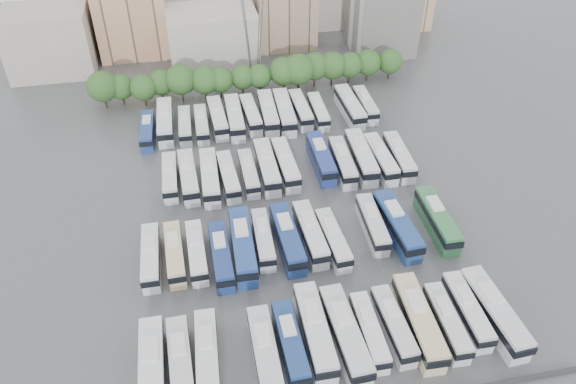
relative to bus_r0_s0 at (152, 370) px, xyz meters
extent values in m
plane|color=#424447|center=(21.34, 24.42, -2.04)|extent=(220.00, 220.00, 0.00)
cylinder|color=black|center=(-8.66, 66.44, -0.74)|extent=(0.36, 0.36, 2.60)
sphere|color=#234C1E|center=(-8.66, 66.44, 2.80)|extent=(6.25, 6.25, 6.25)
cylinder|color=black|center=(-5.17, 67.18, -0.96)|extent=(0.36, 0.36, 2.15)
sphere|color=#234C1E|center=(-5.17, 67.18, 1.95)|extent=(5.16, 5.16, 5.16)
cylinder|color=black|center=(-0.73, 65.67, -0.93)|extent=(0.36, 0.36, 2.22)
sphere|color=#234C1E|center=(-0.73, 65.67, 2.08)|extent=(5.33, 5.33, 5.33)
cylinder|color=black|center=(2.78, 67.25, -0.93)|extent=(0.36, 0.36, 2.22)
sphere|color=#234C1E|center=(2.78, 67.25, 2.08)|extent=(5.32, 5.32, 5.32)
cylinder|color=black|center=(6.90, 66.24, -0.73)|extent=(0.36, 0.36, 2.62)
sphere|color=#234C1E|center=(6.90, 66.24, 2.83)|extent=(6.29, 6.29, 6.29)
cylinder|color=black|center=(11.68, 65.74, -0.82)|extent=(0.36, 0.36, 2.44)
sphere|color=#234C1E|center=(11.68, 65.74, 2.49)|extent=(5.85, 5.85, 5.85)
cylinder|color=black|center=(14.96, 66.02, -0.94)|extent=(0.36, 0.36, 2.20)
sphere|color=#234C1E|center=(14.96, 66.02, 2.05)|extent=(5.28, 5.28, 5.28)
cylinder|color=black|center=(19.60, 66.61, -0.97)|extent=(0.36, 0.36, 2.14)
sphere|color=#234C1E|center=(19.60, 66.61, 1.93)|extent=(5.13, 5.13, 5.13)
cylinder|color=black|center=(23.20, 66.33, -0.97)|extent=(0.36, 0.36, 2.13)
sphere|color=#234C1E|center=(23.20, 66.33, 1.92)|extent=(5.11, 5.11, 5.11)
cylinder|color=black|center=(28.35, 66.16, -0.78)|extent=(0.36, 0.36, 2.51)
sphere|color=#234C1E|center=(28.35, 66.16, 2.63)|extent=(6.03, 6.03, 6.03)
cylinder|color=black|center=(31.45, 65.59, -0.67)|extent=(0.36, 0.36, 2.74)
sphere|color=#234C1E|center=(31.45, 65.59, 3.05)|extent=(6.58, 6.58, 6.58)
cylinder|color=black|center=(35.39, 67.24, -0.80)|extent=(0.36, 0.36, 2.49)
sphere|color=#234C1E|center=(35.39, 67.24, 2.58)|extent=(5.96, 5.96, 5.96)
cylinder|color=black|center=(39.18, 66.94, -0.81)|extent=(0.36, 0.36, 2.46)
sphere|color=#234C1E|center=(39.18, 66.94, 2.54)|extent=(5.91, 5.91, 5.91)
cylinder|color=black|center=(43.09, 67.01, -0.88)|extent=(0.36, 0.36, 2.31)
sphere|color=#234C1E|center=(43.09, 67.01, 2.25)|extent=(5.55, 5.55, 5.55)
cylinder|color=black|center=(47.35, 67.26, -0.87)|extent=(0.36, 0.36, 2.34)
sphere|color=#234C1E|center=(47.35, 67.26, 2.32)|extent=(5.63, 5.63, 5.63)
cylinder|color=black|center=(52.34, 67.17, -0.90)|extent=(0.36, 0.36, 2.28)
sphere|color=#234C1E|center=(52.34, 67.17, 2.19)|extent=(5.46, 5.46, 5.46)
cube|color=#9E998E|center=(-20.66, 86.42, 4.96)|extent=(18.00, 14.00, 14.00)
cube|color=tan|center=(-2.66, 92.42, 6.96)|extent=(16.00, 12.00, 18.00)
cube|color=#ADA89E|center=(15.34, 84.42, 3.96)|extent=(20.00, 14.00, 12.00)
cube|color=gray|center=(33.34, 90.42, 5.96)|extent=(14.00, 12.00, 16.00)
cube|color=tan|center=(-16.66, 102.42, 5.96)|extent=(16.00, 14.00, 16.00)
cube|color=tan|center=(65.34, 96.42, 3.96)|extent=(14.00, 12.00, 12.00)
cube|color=gray|center=(7.34, 98.42, 2.96)|extent=(12.00, 10.00, 10.00)
cylinder|color=slate|center=(21.34, 72.42, 14.96)|extent=(2.90, 2.91, 33.83)
cylinder|color=slate|center=(25.34, 72.42, 14.96)|extent=(2.90, 2.91, 33.83)
cube|color=silver|center=(0.00, 0.01, -0.20)|extent=(2.83, 12.99, 3.68)
cube|color=black|center=(0.00, -0.15, 0.50)|extent=(2.96, 13.19, 1.08)
cube|color=silver|center=(0.01, 1.63, 1.88)|extent=(1.86, 3.47, 0.48)
cube|color=silver|center=(3.25, 0.35, -0.37)|extent=(2.83, 11.85, 3.34)
cube|color=black|center=(3.25, 0.20, 0.27)|extent=(2.96, 12.03, 0.98)
cube|color=silver|center=(3.20, 1.82, 1.52)|extent=(1.76, 3.19, 0.43)
cube|color=silver|center=(6.35, 0.71, -0.35)|extent=(3.09, 12.01, 3.37)
cube|color=black|center=(6.34, 0.57, 0.29)|extent=(3.21, 12.20, 0.99)
cube|color=silver|center=(6.42, 2.20, 1.55)|extent=(1.83, 3.25, 0.44)
cube|color=silver|center=(13.11, -0.44, -0.28)|extent=(2.69, 12.42, 3.52)
cube|color=black|center=(13.11, -0.59, 0.39)|extent=(2.82, 12.61, 1.03)
cube|color=silver|center=(13.11, 1.11, 1.70)|extent=(1.77, 3.32, 0.45)
cube|color=navy|center=(16.36, 0.64, -0.43)|extent=(2.63, 11.41, 3.22)
cube|color=black|center=(16.36, 0.49, 0.19)|extent=(2.74, 11.58, 0.95)
cube|color=silver|center=(16.33, 2.06, 1.39)|extent=(1.67, 3.06, 0.42)
cube|color=silver|center=(19.65, 1.66, -0.18)|extent=(2.95, 13.15, 3.72)
cube|color=black|center=(19.64, 1.49, 0.53)|extent=(3.09, 13.35, 1.09)
cube|color=silver|center=(19.67, 3.30, 1.92)|extent=(1.90, 3.52, 0.48)
cube|color=silver|center=(23.14, 0.45, -0.16)|extent=(3.29, 13.38, 3.76)
cube|color=black|center=(23.14, 0.28, 0.56)|extent=(3.43, 13.58, 1.11)
cube|color=silver|center=(23.08, 2.11, 1.97)|extent=(2.01, 3.61, 0.49)
cube|color=silver|center=(26.27, 0.54, -0.53)|extent=(2.49, 10.69, 3.02)
cube|color=black|center=(26.27, 0.41, 0.05)|extent=(2.60, 10.86, 0.89)
cube|color=silver|center=(26.30, 1.87, 1.17)|extent=(1.57, 2.87, 0.39)
cube|color=silver|center=(29.56, 0.85, -0.49)|extent=(2.54, 10.96, 3.09)
cube|color=black|center=(29.57, 0.71, 0.10)|extent=(2.66, 11.13, 0.91)
cube|color=silver|center=(29.54, 2.21, 1.25)|extent=(1.61, 2.94, 0.40)
cube|color=beige|center=(32.69, 0.58, -0.16)|extent=(3.36, 13.34, 3.75)
cube|color=black|center=(32.68, 0.41, 0.55)|extent=(3.50, 13.55, 1.10)
cube|color=silver|center=(32.76, 2.23, 1.96)|extent=(2.02, 3.61, 0.49)
cube|color=silver|center=(36.25, -0.01, -0.50)|extent=(2.65, 10.93, 3.08)
cube|color=black|center=(36.25, -0.14, 0.09)|extent=(2.76, 11.09, 0.90)
cube|color=silver|center=(36.29, 1.35, 1.24)|extent=(1.63, 2.94, 0.40)
cube|color=silver|center=(39.56, 1.15, -0.46)|extent=(2.57, 11.16, 3.15)
cube|color=black|center=(39.56, 1.01, 0.14)|extent=(2.69, 11.33, 0.93)
cube|color=silver|center=(39.59, 2.54, 1.31)|extent=(1.63, 2.99, 0.41)
cube|color=silver|center=(42.63, -0.05, -0.17)|extent=(3.47, 13.30, 3.73)
cube|color=black|center=(42.64, -0.22, 0.54)|extent=(3.62, 13.50, 1.10)
cube|color=silver|center=(42.55, 1.59, 1.93)|extent=(2.04, 3.60, 0.48)
cube|color=silver|center=(-0.03, 18.99, -0.45)|extent=(2.57, 11.28, 3.18)
cube|color=black|center=(-0.03, 18.85, 0.16)|extent=(2.68, 11.45, 0.94)
cube|color=silver|center=(-0.01, 20.39, 1.35)|extent=(1.64, 3.02, 0.41)
cube|color=beige|center=(3.30, 18.97, -0.47)|extent=(2.66, 11.12, 3.13)
cube|color=black|center=(3.31, 18.83, 0.13)|extent=(2.78, 11.29, 0.92)
cube|color=silver|center=(3.26, 20.35, 1.30)|extent=(1.65, 2.99, 0.41)
cube|color=silver|center=(6.40, 18.71, -0.50)|extent=(2.47, 10.92, 3.08)
cube|color=black|center=(6.40, 18.58, 0.09)|extent=(2.58, 11.08, 0.91)
cube|color=silver|center=(6.38, 20.07, 1.25)|extent=(1.58, 2.92, 0.40)
cube|color=navy|center=(9.74, 17.17, -0.39)|extent=(2.53, 11.65, 3.30)
cube|color=black|center=(9.74, 17.02, 0.24)|extent=(2.65, 11.83, 0.97)
cube|color=silver|center=(9.74, 18.62, 1.47)|extent=(1.66, 3.11, 0.43)
cube|color=navy|center=(13.00, 18.37, -0.15)|extent=(3.28, 13.43, 3.78)
cube|color=black|center=(13.00, 18.20, 0.58)|extent=(3.42, 13.64, 1.11)
cube|color=silver|center=(13.06, 20.03, 1.99)|extent=(2.01, 3.62, 0.49)
cube|color=silver|center=(16.17, 19.53, -0.51)|extent=(2.67, 10.89, 3.07)
cube|color=black|center=(16.17, 19.40, 0.08)|extent=(2.79, 11.06, 0.90)
cube|color=silver|center=(16.22, 20.88, 1.23)|extent=(1.63, 2.94, 0.40)
cube|color=navy|center=(19.64, 18.74, -0.24)|extent=(3.07, 12.80, 3.61)
cube|color=black|center=(19.64, 18.59, 0.45)|extent=(3.20, 13.00, 1.06)
cube|color=silver|center=(19.59, 20.34, 1.80)|extent=(1.90, 3.44, 0.47)
cube|color=silver|center=(23.17, 19.10, -0.33)|extent=(2.97, 12.11, 3.41)
cube|color=black|center=(23.18, 18.94, 0.32)|extent=(3.10, 12.30, 1.00)
cube|color=silver|center=(23.12, 20.60, 1.59)|extent=(1.81, 3.27, 0.44)
cube|color=silver|center=(26.17, 17.36, -0.46)|extent=(2.85, 11.21, 3.15)
cube|color=black|center=(26.18, 17.22, 0.14)|extent=(2.97, 11.39, 0.93)
cube|color=silver|center=(26.11, 18.75, 1.32)|extent=(1.70, 3.03, 0.41)
cube|color=silver|center=(32.91, 19.46, -0.45)|extent=(2.88, 11.33, 3.18)
cube|color=black|center=(32.90, 19.32, 0.16)|extent=(3.00, 11.50, 0.94)
cube|color=silver|center=(32.97, 20.86, 1.35)|extent=(1.72, 3.06, 0.41)
cube|color=navy|center=(36.34, 18.19, -0.18)|extent=(3.38, 13.22, 3.71)
cube|color=black|center=(36.35, 18.03, 0.53)|extent=(3.52, 13.42, 1.09)
cube|color=silver|center=(36.27, 19.83, 1.92)|extent=(2.02, 3.58, 0.48)
cube|color=#307141|center=(42.77, 18.28, -0.25)|extent=(3.00, 12.68, 3.57)
cube|color=black|center=(42.77, 18.12, 0.43)|extent=(3.13, 12.87, 1.05)
cube|color=silver|center=(42.81, 19.86, 1.77)|extent=(1.87, 3.41, 0.46)
cube|color=silver|center=(3.32, 37.51, -0.48)|extent=(2.53, 11.04, 3.12)
cube|color=black|center=(3.32, 37.38, 0.12)|extent=(2.65, 11.20, 0.92)
cube|color=silver|center=(3.35, 38.89, 1.28)|extent=(1.61, 2.96, 0.40)
cube|color=silver|center=(6.36, 36.81, -0.32)|extent=(2.91, 12.22, 3.44)
cube|color=black|center=(6.36, 36.66, 0.34)|extent=(3.03, 12.41, 1.01)
cube|color=silver|center=(6.32, 38.33, 1.63)|extent=(1.81, 3.29, 0.45)
cube|color=silver|center=(9.85, 35.86, -0.24)|extent=(3.04, 12.77, 3.60)
cube|color=black|center=(9.85, 35.70, 0.45)|extent=(3.17, 12.96, 1.06)
cube|color=silver|center=(9.90, 37.45, 1.79)|extent=(1.89, 3.43, 0.47)
cube|color=silver|center=(12.93, 35.70, -0.44)|extent=(2.89, 11.40, 3.20)
cube|color=black|center=(12.94, 35.55, 0.18)|extent=(3.01, 11.58, 0.94)
cube|color=silver|center=(12.87, 37.11, 1.37)|extent=(1.73, 3.08, 0.41)
cube|color=silver|center=(16.43, 36.05, -0.52)|extent=(2.31, 10.75, 3.04)
cube|color=black|center=(16.43, 35.91, 0.06)|extent=(2.42, 10.91, 0.89)
cube|color=silver|center=(16.43, 37.39, 1.20)|extent=(1.53, 2.87, 0.39)
cube|color=silver|center=(19.71, 36.89, -0.21)|extent=(2.79, 12.89, 3.65)
cube|color=black|center=(19.71, 36.73, 0.48)|extent=(2.92, 13.08, 1.07)
cube|color=silver|center=(19.71, 38.50, 1.85)|extent=(1.84, 3.44, 0.47)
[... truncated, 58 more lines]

